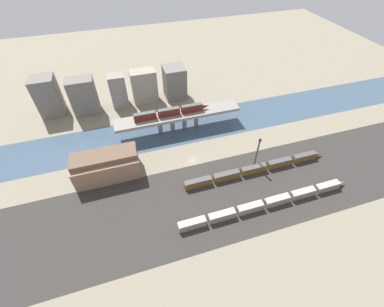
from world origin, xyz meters
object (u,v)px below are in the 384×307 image
(warehouse_building, at_px, (107,165))
(signal_tower, at_px, (257,153))
(train_yard_near, at_px, (267,203))
(train_on_bridge, at_px, (171,112))
(train_yard_mid, at_px, (256,169))

(warehouse_building, bearing_deg, signal_tower, -12.76)
(signal_tower, bearing_deg, train_yard_near, -104.22)
(train_yard_near, relative_size, warehouse_building, 2.67)
(train_on_bridge, distance_m, train_yard_near, 65.46)
(train_yard_mid, height_order, warehouse_building, warehouse_building)
(train_yard_mid, xyz_separation_m, warehouse_building, (-65.36, 18.50, 4.19))
(train_yard_near, distance_m, train_yard_mid, 19.04)
(warehouse_building, bearing_deg, train_on_bridge, 32.50)
(train_yard_near, height_order, signal_tower, signal_tower)
(warehouse_building, bearing_deg, train_yard_near, -31.37)
(train_on_bridge, height_order, warehouse_building, train_on_bridge)
(warehouse_building, distance_m, signal_tower, 67.89)
(train_on_bridge, relative_size, signal_tower, 2.40)
(train_yard_near, bearing_deg, signal_tower, 75.78)
(train_on_bridge, bearing_deg, warehouse_building, -147.50)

